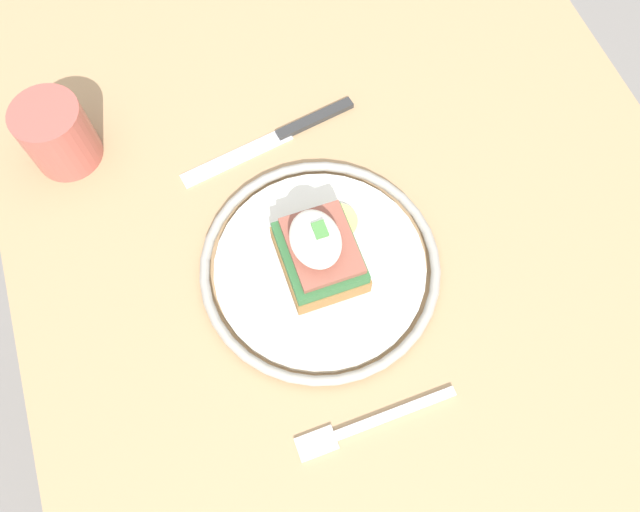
# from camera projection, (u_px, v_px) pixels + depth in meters

# --- Properties ---
(ground_plane) EXTENTS (6.00, 6.00, 0.00)m
(ground_plane) POSITION_uv_depth(u_px,v_px,m) (347.00, 403.00, 1.33)
(ground_plane) COLOR gray
(dining_table) EXTENTS (1.03, 0.71, 0.76)m
(dining_table) POSITION_uv_depth(u_px,v_px,m) (369.00, 310.00, 0.74)
(dining_table) COLOR tan
(dining_table) RESTS_ON ground_plane
(plate) EXTENTS (0.24, 0.24, 0.02)m
(plate) POSITION_uv_depth(u_px,v_px,m) (320.00, 267.00, 0.62)
(plate) COLOR silver
(plate) RESTS_ON dining_table
(sandwich) EXTENTS (0.10, 0.09, 0.08)m
(sandwich) POSITION_uv_depth(u_px,v_px,m) (319.00, 251.00, 0.59)
(sandwich) COLOR olive
(sandwich) RESTS_ON plate
(fork) EXTENTS (0.02, 0.15, 0.00)m
(fork) POSITION_uv_depth(u_px,v_px,m) (368.00, 424.00, 0.57)
(fork) COLOR silver
(fork) RESTS_ON dining_table
(knife) EXTENTS (0.05, 0.21, 0.01)m
(knife) POSITION_uv_depth(u_px,v_px,m) (285.00, 134.00, 0.69)
(knife) COLOR #2D2D2D
(knife) RESTS_ON dining_table
(cup) EXTENTS (0.07, 0.07, 0.08)m
(cup) POSITION_uv_depth(u_px,v_px,m) (57.00, 134.00, 0.65)
(cup) COLOR #AD5147
(cup) RESTS_ON dining_table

